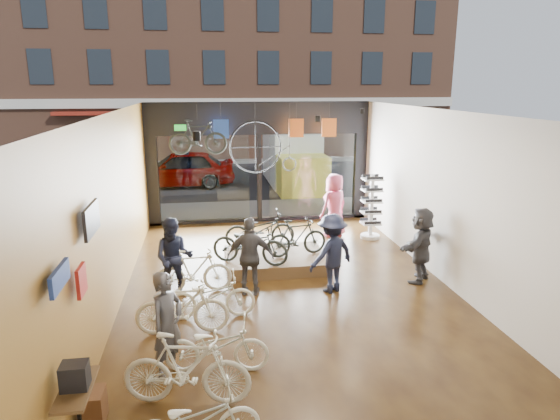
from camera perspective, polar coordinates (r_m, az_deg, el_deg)
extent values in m
cube|color=black|center=(10.70, 1.30, -9.81)|extent=(7.00, 12.00, 0.04)
cube|color=black|center=(9.78, 1.43, 11.19)|extent=(7.00, 12.00, 0.04)
cube|color=#A47631|center=(10.09, -18.74, -0.53)|extent=(0.04, 12.00, 3.80)
cube|color=beige|center=(11.22, 19.37, 0.86)|extent=(0.04, 12.00, 3.80)
cube|color=beige|center=(4.67, 14.94, -17.79)|extent=(7.00, 0.04, 3.80)
cube|color=#198C26|center=(15.57, -11.33, 9.22)|extent=(0.35, 0.06, 0.18)
cube|color=black|center=(25.06, -4.64, 4.20)|extent=(30.00, 18.00, 0.02)
cube|color=slate|center=(17.44, -2.78, 0.02)|extent=(30.00, 2.40, 0.12)
cube|color=slate|center=(28.99, -5.22, 5.69)|extent=(30.00, 2.00, 0.12)
cube|color=brown|center=(31.28, -5.82, 19.05)|extent=(26.00, 5.00, 14.00)
imported|color=gray|center=(21.93, -11.35, 4.65)|extent=(4.63, 1.86, 1.58)
imported|color=beige|center=(7.30, -10.62, -17.43)|extent=(1.85, 0.84, 1.08)
imported|color=beige|center=(8.00, -7.27, -15.16)|extent=(1.68, 0.75, 0.85)
imported|color=beige|center=(9.14, -11.12, -10.89)|extent=(1.68, 0.54, 1.00)
imported|color=beige|center=(9.66, -7.92, -9.73)|extent=(1.68, 0.60, 0.88)
imported|color=beige|center=(10.80, -9.80, -6.90)|extent=(1.62, 0.52, 0.97)
cube|color=#513322|center=(12.24, -0.55, -5.78)|extent=(2.40, 1.80, 0.30)
imported|color=black|center=(11.47, -3.44, -3.89)|extent=(1.91, 1.31, 0.95)
imported|color=black|center=(12.00, 1.97, -3.15)|extent=(1.57, 0.74, 0.91)
imported|color=black|center=(12.62, -2.31, -2.24)|extent=(1.77, 0.65, 0.93)
imported|color=#3F3F44|center=(7.87, -12.74, -12.62)|extent=(0.68, 0.72, 1.66)
imported|color=#161C33|center=(10.59, -12.02, -5.37)|extent=(0.88, 0.72, 1.69)
imported|color=#3F3F44|center=(10.46, -3.40, -5.35)|extent=(1.04, 0.60, 1.67)
imported|color=#161C33|center=(10.65, 5.93, -4.94)|extent=(1.27, 1.06, 1.71)
imported|color=#CC4C72|center=(14.48, 6.22, 0.52)|extent=(1.08, 0.97, 1.85)
imported|color=#3F3F44|center=(11.59, 15.81, -3.83)|extent=(1.41, 1.53, 1.71)
imported|color=black|center=(13.89, -9.38, 8.21)|extent=(1.60, 0.51, 0.95)
cube|color=#1E3F99|center=(14.88, -6.75, 9.17)|extent=(0.45, 0.03, 0.55)
cube|color=#CC5919|center=(15.13, 1.87, 9.34)|extent=(0.45, 0.03, 0.55)
cube|color=#CC5919|center=(15.34, 5.63, 9.35)|extent=(0.45, 0.03, 0.55)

